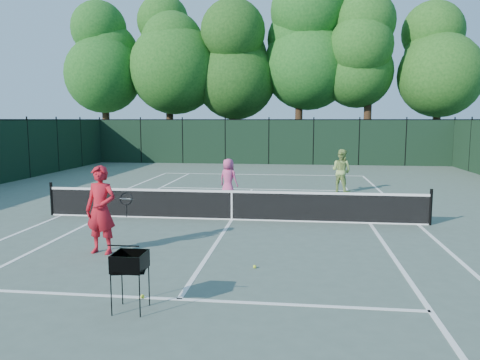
# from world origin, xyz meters

# --- Properties ---
(ground) EXTENTS (90.00, 90.00, 0.00)m
(ground) POSITION_xyz_m (0.00, 0.00, 0.00)
(ground) COLOR #4C5C50
(ground) RESTS_ON ground
(sideline_doubles_left) EXTENTS (0.10, 23.77, 0.01)m
(sideline_doubles_left) POSITION_xyz_m (-5.49, 0.00, 0.00)
(sideline_doubles_left) COLOR white
(sideline_doubles_left) RESTS_ON ground
(sideline_doubles_right) EXTENTS (0.10, 23.77, 0.01)m
(sideline_doubles_right) POSITION_xyz_m (5.49, 0.00, 0.00)
(sideline_doubles_right) COLOR white
(sideline_doubles_right) RESTS_ON ground
(sideline_singles_left) EXTENTS (0.10, 23.77, 0.01)m
(sideline_singles_left) POSITION_xyz_m (-4.12, 0.00, 0.00)
(sideline_singles_left) COLOR white
(sideline_singles_left) RESTS_ON ground
(sideline_singles_right) EXTENTS (0.10, 23.77, 0.01)m
(sideline_singles_right) POSITION_xyz_m (4.12, 0.00, 0.00)
(sideline_singles_right) COLOR white
(sideline_singles_right) RESTS_ON ground
(baseline_far) EXTENTS (10.97, 0.10, 0.01)m
(baseline_far) POSITION_xyz_m (0.00, 11.88, 0.00)
(baseline_far) COLOR white
(baseline_far) RESTS_ON ground
(service_line_near) EXTENTS (8.23, 0.10, 0.01)m
(service_line_near) POSITION_xyz_m (0.00, -6.40, 0.00)
(service_line_near) COLOR white
(service_line_near) RESTS_ON ground
(service_line_far) EXTENTS (8.23, 0.10, 0.01)m
(service_line_far) POSITION_xyz_m (0.00, 6.40, 0.00)
(service_line_far) COLOR white
(service_line_far) RESTS_ON ground
(center_service_line) EXTENTS (0.10, 12.80, 0.01)m
(center_service_line) POSITION_xyz_m (0.00, 0.00, 0.00)
(center_service_line) COLOR white
(center_service_line) RESTS_ON ground
(tennis_net) EXTENTS (11.69, 0.09, 1.06)m
(tennis_net) POSITION_xyz_m (0.00, 0.00, 0.48)
(tennis_net) COLOR black
(tennis_net) RESTS_ON ground
(fence_far) EXTENTS (24.00, 0.05, 3.00)m
(fence_far) POSITION_xyz_m (0.00, 18.00, 1.50)
(fence_far) COLOR black
(fence_far) RESTS_ON ground
(tree_0) EXTENTS (6.40, 6.40, 13.14)m
(tree_0) POSITION_xyz_m (-13.00, 21.50, 8.16)
(tree_0) COLOR black
(tree_0) RESTS_ON ground
(tree_1) EXTENTS (6.80, 6.80, 13.98)m
(tree_1) POSITION_xyz_m (-8.00, 22.00, 8.69)
(tree_1) COLOR black
(tree_1) RESTS_ON ground
(tree_2) EXTENTS (6.00, 6.00, 12.40)m
(tree_2) POSITION_xyz_m (-3.00, 21.80, 7.73)
(tree_2) COLOR black
(tree_2) RESTS_ON ground
(tree_3) EXTENTS (7.00, 7.00, 14.45)m
(tree_3) POSITION_xyz_m (2.00, 22.30, 9.01)
(tree_3) COLOR black
(tree_3) RESTS_ON ground
(tree_4) EXTENTS (6.20, 6.20, 12.97)m
(tree_4) POSITION_xyz_m (7.00, 21.60, 8.14)
(tree_4) COLOR black
(tree_4) RESTS_ON ground
(tree_5) EXTENTS (5.80, 5.80, 12.23)m
(tree_5) POSITION_xyz_m (12.00, 22.10, 7.71)
(tree_5) COLOR black
(tree_5) RESTS_ON ground
(coach) EXTENTS (1.04, 0.62, 2.01)m
(coach) POSITION_xyz_m (-2.44, -3.89, 1.01)
(coach) COLOR red
(coach) RESTS_ON ground
(player_pink) EXTENTS (0.90, 0.77, 1.56)m
(player_pink) POSITION_xyz_m (-0.66, 3.73, 0.78)
(player_pink) COLOR #CD487F
(player_pink) RESTS_ON ground
(player_green) EXTENTS (1.11, 1.07, 1.81)m
(player_green) POSITION_xyz_m (3.80, 6.06, 0.90)
(player_green) COLOR #91B359
(player_green) RESTS_ON ground
(ball_hopper) EXTENTS (0.59, 0.59, 0.95)m
(ball_hopper) POSITION_xyz_m (-0.64, -6.95, 0.80)
(ball_hopper) COLOR black
(ball_hopper) RESTS_ON ground
(loose_ball_near_cart) EXTENTS (0.07, 0.07, 0.07)m
(loose_ball_near_cart) POSITION_xyz_m (-0.63, -6.43, 0.03)
(loose_ball_near_cart) COLOR #E2F432
(loose_ball_near_cart) RESTS_ON ground
(loose_ball_midcourt) EXTENTS (0.07, 0.07, 0.07)m
(loose_ball_midcourt) POSITION_xyz_m (1.12, -4.57, 0.03)
(loose_ball_midcourt) COLOR #C1E22E
(loose_ball_midcourt) RESTS_ON ground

